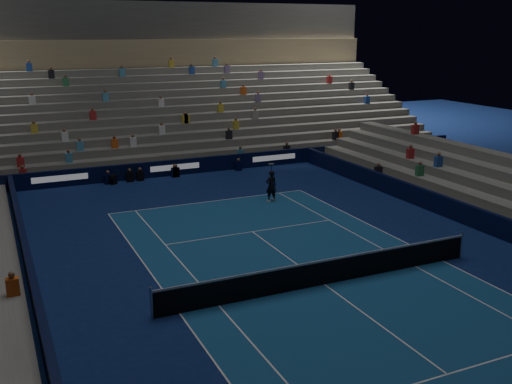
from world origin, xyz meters
The scene contains 8 objects.
ground centered at (0.00, 0.00, 0.00)m, with size 90.00×90.00×0.00m, color #0D1E53.
court_surface centered at (0.00, 0.00, 0.01)m, with size 10.97×23.77×0.01m, color navy.
sponsor_barrier_far centered at (0.00, 18.50, 0.50)m, with size 44.00×0.25×1.00m, color black.
sponsor_barrier_west centered at (-9.70, 0.00, 0.50)m, with size 0.25×37.00×1.00m, color black.
grandstand_main centered at (0.00, 27.90, 3.38)m, with size 44.00×15.20×11.20m.
tennis_net centered at (0.00, 0.00, 0.50)m, with size 12.90×0.10×1.10m.
tennis_player centered at (2.98, 10.56, 0.85)m, with size 0.62×0.41×1.70m, color black.
broadcast_camera centered at (-4.07, 17.92, 0.29)m, with size 0.59×0.94×0.56m.
Camera 1 is at (-10.51, -17.02, 8.94)m, focal length 41.54 mm.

